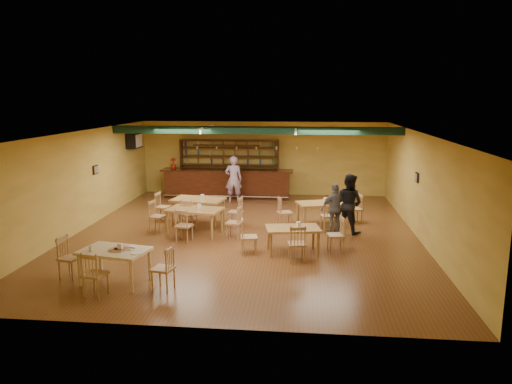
# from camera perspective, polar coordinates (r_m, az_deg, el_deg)

# --- Properties ---
(floor) EXTENTS (12.00, 12.00, 0.00)m
(floor) POSITION_cam_1_polar(r_m,az_deg,el_deg) (14.43, -1.26, -4.93)
(floor) COLOR brown
(floor) RESTS_ON ground
(ceiling_beam) EXTENTS (10.00, 0.30, 0.25)m
(ceiling_beam) POSITION_cam_1_polar(r_m,az_deg,el_deg) (16.68, -0.12, 7.29)
(ceiling_beam) COLOR black
(ceiling_beam) RESTS_ON ceiling
(track_rail_left) EXTENTS (0.05, 2.50, 0.05)m
(track_rail_left) POSITION_cam_1_polar(r_m,az_deg,el_deg) (17.54, -5.83, 7.66)
(track_rail_left) COLOR white
(track_rail_left) RESTS_ON ceiling
(track_rail_right) EXTENTS (0.05, 2.50, 0.05)m
(track_rail_right) POSITION_cam_1_polar(r_m,az_deg,el_deg) (17.19, 4.78, 7.61)
(track_rail_right) COLOR white
(track_rail_right) RESTS_ON ceiling
(ac_unit) EXTENTS (0.34, 0.70, 0.48)m
(ac_unit) POSITION_cam_1_polar(r_m,az_deg,el_deg) (19.17, -14.18, 5.91)
(ac_unit) COLOR white
(ac_unit) RESTS_ON wall_left
(picture_left) EXTENTS (0.04, 0.34, 0.28)m
(picture_left) POSITION_cam_1_polar(r_m,az_deg,el_deg) (16.36, -18.41, 2.52)
(picture_left) COLOR black
(picture_left) RESTS_ON wall_left
(picture_right) EXTENTS (0.04, 0.34, 0.28)m
(picture_right) POSITION_cam_1_polar(r_m,az_deg,el_deg) (14.81, 18.43, 1.66)
(picture_right) COLOR black
(picture_right) RESTS_ON wall_right
(bar_counter) EXTENTS (5.27, 0.85, 1.13)m
(bar_counter) POSITION_cam_1_polar(r_m,az_deg,el_deg) (19.46, -3.42, 1.00)
(bar_counter) COLOR black
(bar_counter) RESTS_ON ground
(back_bar_hutch) EXTENTS (4.08, 0.40, 2.28)m
(back_bar_hutch) POSITION_cam_1_polar(r_m,az_deg,el_deg) (19.98, -3.15, 2.94)
(back_bar_hutch) COLOR black
(back_bar_hutch) RESTS_ON ground
(poinsettia) EXTENTS (0.31, 0.31, 0.43)m
(poinsettia) POSITION_cam_1_polar(r_m,az_deg,el_deg) (19.80, -9.71, 3.32)
(poinsettia) COLOR #A11D0E
(poinsettia) RESTS_ON bar_counter
(dining_table_a) EXTENTS (1.75, 1.24, 0.80)m
(dining_table_a) POSITION_cam_1_polar(r_m,az_deg,el_deg) (15.59, -6.82, -2.25)
(dining_table_a) COLOR #AD7E3D
(dining_table_a) RESTS_ON ground
(dining_table_b) EXTENTS (1.63, 1.26, 0.72)m
(dining_table_b) POSITION_cam_1_polar(r_m,az_deg,el_deg) (15.47, 7.60, -2.54)
(dining_table_b) COLOR #AD7E3D
(dining_table_b) RESTS_ON ground
(dining_table_c) EXTENTS (1.72, 1.23, 0.78)m
(dining_table_c) POSITION_cam_1_polar(r_m,az_deg,el_deg) (14.36, -7.23, -3.48)
(dining_table_c) COLOR #AD7E3D
(dining_table_c) RESTS_ON ground
(dining_table_d) EXTENTS (1.50, 1.05, 0.69)m
(dining_table_d) POSITION_cam_1_polar(r_m,az_deg,el_deg) (12.64, 4.34, -5.69)
(dining_table_d) COLOR #AD7E3D
(dining_table_d) RESTS_ON ground
(near_table) EXTENTS (1.57, 1.18, 0.76)m
(near_table) POSITION_cam_1_polar(r_m,az_deg,el_deg) (11.06, -16.29, -8.42)
(near_table) COLOR beige
(near_table) RESTS_ON ground
(pizza_tray) EXTENTS (0.55, 0.55, 0.01)m
(pizza_tray) POSITION_cam_1_polar(r_m,az_deg,el_deg) (10.90, -15.90, -6.53)
(pizza_tray) COLOR silver
(pizza_tray) RESTS_ON near_table
(parmesan_shaker) EXTENTS (0.09, 0.09, 0.11)m
(parmesan_shaker) POSITION_cam_1_polar(r_m,az_deg,el_deg) (10.97, -18.93, -6.34)
(parmesan_shaker) COLOR #EAE5C6
(parmesan_shaker) RESTS_ON near_table
(napkin_stack) EXTENTS (0.24, 0.21, 0.03)m
(napkin_stack) POSITION_cam_1_polar(r_m,az_deg,el_deg) (10.99, -14.28, -6.26)
(napkin_stack) COLOR white
(napkin_stack) RESTS_ON near_table
(pizza_server) EXTENTS (0.31, 0.27, 0.00)m
(pizza_server) POSITION_cam_1_polar(r_m,az_deg,el_deg) (10.89, -15.06, -6.45)
(pizza_server) COLOR silver
(pizza_server) RESTS_ON pizza_tray
(side_plate) EXTENTS (0.26, 0.26, 0.01)m
(side_plate) POSITION_cam_1_polar(r_m,az_deg,el_deg) (10.56, -13.98, -7.01)
(side_plate) COLOR white
(side_plate) RESTS_ON near_table
(patron_bar) EXTENTS (0.70, 0.51, 1.79)m
(patron_bar) POSITION_cam_1_polar(r_m,az_deg,el_deg) (18.54, -2.66, 1.53)
(patron_bar) COLOR purple
(patron_bar) RESTS_ON ground
(patron_right_a) EXTENTS (1.09, 1.05, 1.77)m
(patron_right_a) POSITION_cam_1_polar(r_m,az_deg,el_deg) (14.62, 10.88, -1.33)
(patron_right_a) COLOR black
(patron_right_a) RESTS_ON ground
(patron_right_b) EXTENTS (0.95, 0.63, 1.50)m
(patron_right_b) POSITION_cam_1_polar(r_m,az_deg,el_deg) (14.49, 9.32, -1.93)
(patron_right_b) COLOR slate
(patron_right_b) RESTS_ON ground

